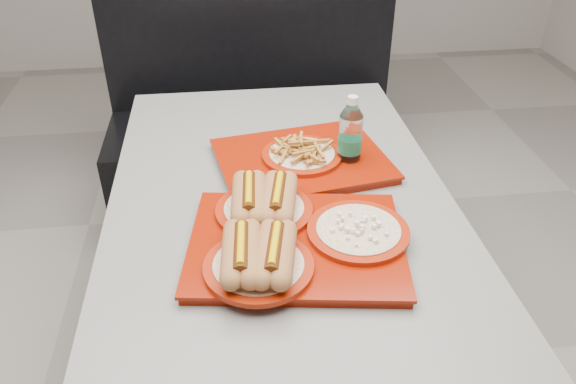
{
  "coord_description": "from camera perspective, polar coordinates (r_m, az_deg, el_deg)",
  "views": [
    {
      "loc": [
        -0.13,
        -1.24,
        1.58
      ],
      "look_at": [
        0.01,
        -0.11,
        0.83
      ],
      "focal_mm": 35.0,
      "sensor_mm": 36.0,
      "label": 1
    }
  ],
  "objects": [
    {
      "name": "ground",
      "position": [
        2.01,
        -0.6,
        -18.18
      ],
      "size": [
        6.0,
        6.0,
        0.0
      ],
      "primitive_type": "plane",
      "color": "gray",
      "rests_on": "ground"
    },
    {
      "name": "diner_table",
      "position": [
        1.59,
        -0.73,
        -5.09
      ],
      "size": [
        0.92,
        1.42,
        0.75
      ],
      "color": "black",
      "rests_on": "ground"
    },
    {
      "name": "booth_bench",
      "position": [
        2.62,
        -3.41,
        6.78
      ],
      "size": [
        1.3,
        0.57,
        1.35
      ],
      "color": "black",
      "rests_on": "ground"
    },
    {
      "name": "tray_near",
      "position": [
        1.29,
        -0.07,
        -4.35
      ],
      "size": [
        0.54,
        0.46,
        0.11
      ],
      "rotation": [
        0.0,
        0.0,
        -0.14
      ],
      "color": "maroon",
      "rests_on": "diner_table"
    },
    {
      "name": "tray_far",
      "position": [
        1.61,
        1.42,
        3.58
      ],
      "size": [
        0.52,
        0.44,
        0.09
      ],
      "rotation": [
        0.0,
        0.0,
        0.17
      ],
      "color": "maroon",
      "rests_on": "diner_table"
    },
    {
      "name": "water_bottle",
      "position": [
        1.58,
        6.33,
        5.57
      ],
      "size": [
        0.07,
        0.07,
        0.22
      ],
      "rotation": [
        0.0,
        0.0,
        -0.16
      ],
      "color": "silver",
      "rests_on": "diner_table"
    }
  ]
}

